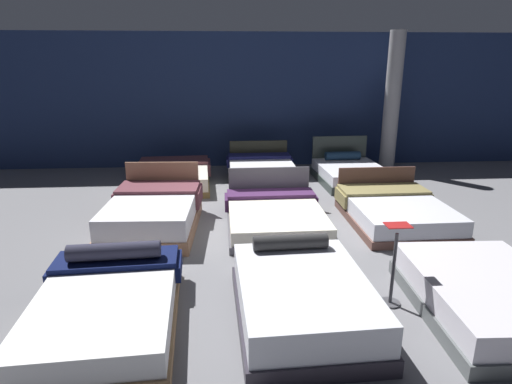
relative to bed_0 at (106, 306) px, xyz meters
The scene contains 13 objects.
ground_plane 3.48m from the bed_0, 51.28° to the left, with size 18.00×18.00×0.02m, color slate.
showroom_back_wall 7.83m from the bed_0, 73.57° to the left, with size 18.00×0.06×3.50m, color navy.
bed_0 is the anchor object (origin of this frame).
bed_1 2.13m from the bed_0, ahead, with size 1.50×2.05×0.71m.
bed_2 4.25m from the bed_0, ahead, with size 1.61×2.17×0.45m.
bed_3 2.74m from the bed_0, 88.36° to the left, with size 1.56×2.15×0.96m.
bed_4 3.49m from the bed_0, 51.84° to the left, with size 1.74×2.14×0.81m.
bed_5 5.11m from the bed_0, 32.61° to the left, with size 1.68×2.18×0.77m.
bed_6 5.47m from the bed_0, 89.01° to the left, with size 1.80×2.22×0.49m.
bed_7 5.91m from the bed_0, 68.52° to the left, with size 1.64×2.02×0.85m.
bed_8 6.91m from the bed_0, 51.89° to the left, with size 1.58×2.02×0.96m.
price_sign 3.24m from the bed_0, ahead, with size 0.28×0.24×1.00m.
support_pillar 8.76m from the bed_0, 49.65° to the left, with size 0.39×0.39×3.50m, color #99999E.
Camera 1 is at (-0.85, -6.84, 2.74)m, focal length 29.71 mm.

